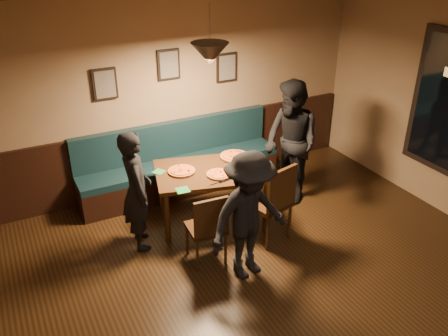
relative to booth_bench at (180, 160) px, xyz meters
name	(u,v)px	position (x,y,z in m)	size (l,w,h in m)	color
ceiling	(343,44)	(0.00, -3.20, 2.30)	(7.00, 7.00, 0.00)	silver
wall_back	(170,95)	(0.00, 0.30, 0.90)	(6.00, 6.00, 0.00)	#8C704F
wainscot	(173,153)	(0.00, 0.27, 0.00)	(5.88, 0.06, 1.00)	black
booth_bench	(180,160)	(0.00, 0.00, 0.00)	(3.00, 0.60, 1.00)	#0F232D
picture_left	(105,84)	(-0.90, 0.27, 1.20)	(0.32, 0.04, 0.42)	black
picture_center	(169,65)	(0.00, 0.27, 1.35)	(0.32, 0.04, 0.42)	black
picture_right	(227,67)	(0.90, 0.27, 1.20)	(0.32, 0.04, 0.42)	black
pendant_lamp	(210,54)	(0.05, -0.94, 1.75)	(0.44, 0.44, 0.25)	black
dining_table	(212,196)	(0.05, -0.94, -0.12)	(1.42, 0.91, 0.76)	black
chair_near_left	(206,226)	(-0.37, -1.66, -0.04)	(0.41, 0.41, 0.92)	black
chair_near_right	(268,201)	(0.51, -1.60, 0.02)	(0.46, 0.46, 1.05)	black
diner_left	(137,191)	(-0.96, -1.00, 0.25)	(0.55, 0.36, 1.51)	black
diner_right	(291,143)	(1.30, -0.90, 0.37)	(0.85, 0.66, 1.75)	black
diner_front	(249,216)	(-0.06, -2.09, 0.25)	(0.98, 0.56, 1.51)	black
pizza_a	(182,171)	(-0.31, -0.82, 0.28)	(0.35, 0.35, 0.04)	orange
pizza_b	(219,174)	(0.07, -1.11, 0.28)	(0.31, 0.31, 0.04)	#C36C24
pizza_c	(235,156)	(0.49, -0.76, 0.28)	(0.39, 0.39, 0.04)	#C86425
soda_glass	(263,165)	(0.63, -1.24, 0.33)	(0.07, 0.07, 0.14)	black
tabasco_bottle	(249,157)	(0.61, -0.95, 0.32)	(0.03, 0.03, 0.12)	#A80905
napkin_a	(159,172)	(-0.56, -0.68, 0.26)	(0.14, 0.14, 0.01)	#207830
napkin_b	(183,190)	(-0.48, -1.25, 0.26)	(0.15, 0.15, 0.01)	#1F742F
cutlery_set	(220,182)	(0.01, -1.29, 0.26)	(0.02, 0.21, 0.00)	silver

